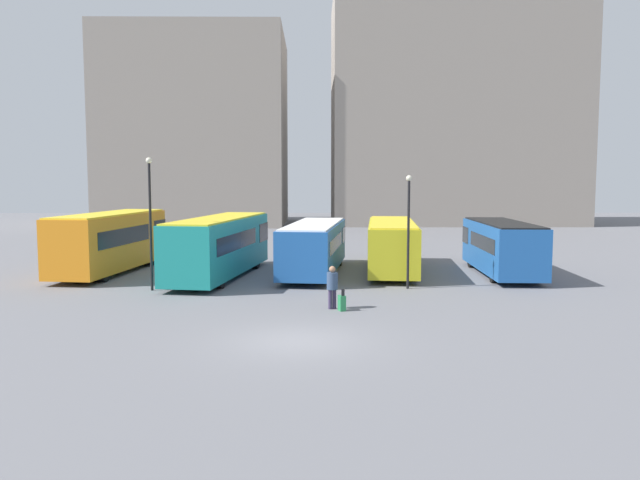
% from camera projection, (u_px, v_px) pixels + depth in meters
% --- Properties ---
extents(ground_plane, '(160.00, 160.00, 0.00)m').
position_uv_depth(ground_plane, '(297.00, 341.00, 19.91)').
color(ground_plane, slate).
extents(building_block_left, '(20.57, 16.71, 22.10)m').
position_uv_depth(building_block_left, '(198.00, 131.00, 74.00)').
color(building_block_left, gray).
rests_on(building_block_left, ground_plane).
extents(building_block_right, '(28.70, 13.63, 26.31)m').
position_uv_depth(building_block_right, '(453.00, 113.00, 74.13)').
color(building_block_right, gray).
rests_on(building_block_right, ground_plane).
extents(bus_0, '(3.85, 10.31, 3.33)m').
position_uv_depth(bus_0, '(111.00, 240.00, 34.70)').
color(bus_0, orange).
rests_on(bus_0, ground_plane).
extents(bus_1, '(4.30, 11.45, 3.18)m').
position_uv_depth(bus_1, '(220.00, 244.00, 33.16)').
color(bus_1, '#19847F').
rests_on(bus_1, ground_plane).
extents(bus_2, '(3.91, 10.64, 2.79)m').
position_uv_depth(bus_2, '(314.00, 246.00, 34.37)').
color(bus_2, '#1E56A3').
rests_on(bus_2, ground_plane).
extents(bus_3, '(3.64, 10.75, 2.83)m').
position_uv_depth(bus_3, '(392.00, 244.00, 35.28)').
color(bus_3, gold).
rests_on(bus_3, ground_plane).
extents(bus_4, '(2.96, 9.15, 2.89)m').
position_uv_depth(bus_4, '(501.00, 246.00, 33.97)').
color(bus_4, '#1E56A3').
rests_on(bus_4, ground_plane).
extents(traveler, '(0.55, 0.55, 1.73)m').
position_uv_depth(traveler, '(332.00, 283.00, 24.82)').
color(traveler, '#382D4C').
rests_on(traveler, ground_plane).
extents(suitcase, '(0.32, 0.41, 0.88)m').
position_uv_depth(suitcase, '(342.00, 303.00, 24.53)').
color(suitcase, '#28844C').
rests_on(suitcase, ground_plane).
extents(lamp_post_0, '(0.28, 0.28, 5.36)m').
position_uv_depth(lamp_post_0, '(408.00, 222.00, 29.30)').
color(lamp_post_0, black).
rests_on(lamp_post_0, ground_plane).
extents(lamp_post_1, '(0.28, 0.28, 6.17)m').
position_uv_depth(lamp_post_1, '(150.00, 213.00, 28.78)').
color(lamp_post_1, black).
rests_on(lamp_post_1, ground_plane).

